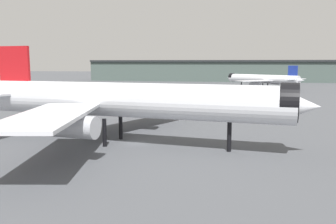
{
  "coord_description": "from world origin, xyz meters",
  "views": [
    {
      "loc": [
        15.05,
        -54.14,
        12.88
      ],
      "look_at": [
        5.61,
        -1.26,
        5.42
      ],
      "focal_mm": 38.09,
      "sensor_mm": 36.0,
      "label": 1
    }
  ],
  "objects_px": {
    "airliner_far_taxiway": "(263,79)",
    "baggage_tug_wing": "(122,110)",
    "airliner_near_gate": "(125,101)",
    "traffic_cone_near_nose": "(150,112)"
  },
  "relations": [
    {
      "from": "airliner_far_taxiway",
      "to": "baggage_tug_wing",
      "type": "height_order",
      "value": "airliner_far_taxiway"
    },
    {
      "from": "baggage_tug_wing",
      "to": "airliner_near_gate",
      "type": "bearing_deg",
      "value": -10.71
    },
    {
      "from": "traffic_cone_near_nose",
      "to": "baggage_tug_wing",
      "type": "bearing_deg",
      "value": -156.9
    },
    {
      "from": "airliner_far_taxiway",
      "to": "baggage_tug_wing",
      "type": "relative_size",
      "value": 10.31
    },
    {
      "from": "airliner_near_gate",
      "to": "traffic_cone_near_nose",
      "type": "bearing_deg",
      "value": 104.58
    },
    {
      "from": "baggage_tug_wing",
      "to": "traffic_cone_near_nose",
      "type": "relative_size",
      "value": 6.27
    },
    {
      "from": "airliner_far_taxiway",
      "to": "traffic_cone_near_nose",
      "type": "distance_m",
      "value": 94.72
    },
    {
      "from": "baggage_tug_wing",
      "to": "airliner_far_taxiway",
      "type": "bearing_deg",
      "value": 126.56
    },
    {
      "from": "baggage_tug_wing",
      "to": "traffic_cone_near_nose",
      "type": "distance_m",
      "value": 7.03
    },
    {
      "from": "airliner_far_taxiway",
      "to": "baggage_tug_wing",
      "type": "bearing_deg",
      "value": 103.55
    }
  ]
}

